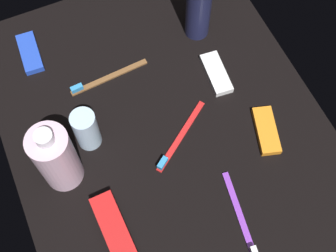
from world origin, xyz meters
TOP-DOWN VIEW (x-y plane):
  - ground_plane at (0.00, 0.00)cm, footprint 84.00×64.00cm
  - lotion_bottle at (20.99, -16.44)cm, footprint 5.48×5.48cm
  - bodywash_bottle at (-0.22, 22.34)cm, footprint 7.52×7.52cm
  - deodorant_stick at (4.86, 15.34)cm, footprint 4.86×4.86cm
  - toothbrush_red at (-2.57, -1.21)cm, footprint 11.49×15.31cm
  - toothbrush_purple at (-22.78, -5.26)cm, footprint 17.99×3.75cm
  - toothbrush_brown at (17.13, 7.53)cm, footprint 2.49×18.04cm
  - toothpaste_box_red at (-16.72, 17.32)cm, footprint 17.72×4.89cm
  - snack_bar_white at (8.37, -15.21)cm, footprint 10.73×4.96cm
  - snack_bar_orange at (-8.13, -18.51)cm, footprint 11.11×6.81cm
  - snack_bar_blue at (29.99, 20.50)cm, footprint 10.61×4.59cm

SIDE VIEW (x-z plane):
  - ground_plane at x=0.00cm, z-range -1.20..0.00cm
  - toothbrush_red at x=-2.57cm, z-range -0.44..1.66cm
  - toothbrush_purple at x=-22.78cm, z-range -0.44..1.66cm
  - toothbrush_brown at x=17.13cm, z-range -0.44..1.66cm
  - snack_bar_white at x=8.37cm, z-range 0.00..1.50cm
  - snack_bar_orange at x=-8.13cm, z-range 0.00..1.50cm
  - snack_bar_blue at x=29.99cm, z-range 0.00..1.50cm
  - toothpaste_box_red at x=-16.72cm, z-range 0.00..3.20cm
  - deodorant_stick at x=4.86cm, z-range 0.00..10.16cm
  - bodywash_bottle at x=-0.22cm, z-range -0.88..17.58cm
  - lotion_bottle at x=20.99cm, z-range -1.15..19.40cm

